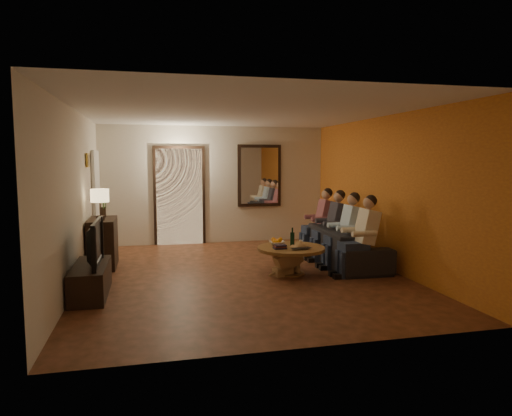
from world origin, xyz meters
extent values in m
cube|color=#3A220F|center=(0.00, 0.00, 0.00)|extent=(5.00, 6.00, 0.01)
cube|color=white|center=(0.00, 0.00, 2.60)|extent=(5.00, 6.00, 0.01)
cube|color=beige|center=(0.00, 3.00, 1.30)|extent=(5.00, 0.02, 2.60)
cube|color=beige|center=(0.00, -3.00, 1.30)|extent=(5.00, 0.02, 2.60)
cube|color=beige|center=(-2.50, 0.00, 1.30)|extent=(0.02, 6.00, 2.60)
cube|color=beige|center=(2.50, 0.00, 1.30)|extent=(0.02, 6.00, 2.60)
cube|color=#BF5D20|center=(2.49, 0.00, 1.30)|extent=(0.01, 6.00, 2.60)
cube|color=#FFE0A5|center=(-0.80, 2.98, 1.05)|extent=(1.00, 0.06, 2.10)
cube|color=black|center=(-0.80, 2.97, 1.05)|extent=(1.12, 0.04, 2.22)
cube|color=silver|center=(-0.55, 2.98, 0.90)|extent=(0.45, 0.03, 1.70)
cube|color=black|center=(1.00, 2.96, 1.50)|extent=(1.00, 0.05, 1.40)
cube|color=white|center=(1.00, 2.93, 1.50)|extent=(0.86, 0.02, 1.26)
cube|color=white|center=(-2.46, 2.30, 1.02)|extent=(0.06, 0.85, 2.04)
cube|color=#B28C33|center=(-2.47, 1.30, 1.85)|extent=(0.03, 0.28, 0.24)
cube|color=brown|center=(-2.46, 1.30, 1.85)|extent=(0.01, 0.22, 0.18)
cube|color=black|center=(-2.25, 1.09, 0.42)|extent=(0.45, 0.95, 0.84)
cube|color=black|center=(-2.25, -0.65, 0.21)|extent=(0.45, 1.28, 0.43)
imported|color=black|center=(-2.25, -0.65, 0.73)|extent=(1.05, 0.14, 0.61)
imported|color=black|center=(1.96, 0.38, 0.32)|extent=(2.22, 0.94, 0.64)
cylinder|color=brown|center=(0.78, -0.16, 0.23)|extent=(1.38, 1.38, 0.45)
imported|color=white|center=(0.60, 0.06, 0.48)|extent=(0.26, 0.26, 0.06)
cylinder|color=silver|center=(0.96, -0.11, 0.50)|extent=(0.06, 0.06, 0.10)
imported|color=black|center=(0.88, -0.44, 0.46)|extent=(0.36, 0.26, 0.03)
camera|label=1|loc=(-1.43, -7.11, 1.85)|focal=32.00mm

